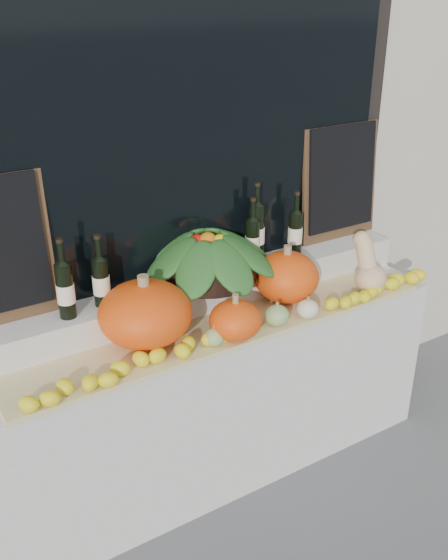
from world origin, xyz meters
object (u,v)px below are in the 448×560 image
Objects in this scene: pumpkin_left at (145,314)px; pumpkin_right at (286,277)px; wine_bottle_tall at (256,232)px; produce_bowl at (208,255)px; butternut_squash at (368,268)px.

pumpkin_right is at bearing 0.01° from pumpkin_left.
pumpkin_right is 0.28m from wine_bottle_tall.
wine_bottle_tall reaches higher than produce_bowl.
pumpkin_left is at bearing 173.67° from butternut_squash.
butternut_squash is 0.72× the size of wine_bottle_tall.
pumpkin_right is 0.40m from produce_bowl.
produce_bowl is at bearing 151.89° from pumpkin_right.
butternut_squash reaches higher than pumpkin_left.
butternut_squash is (1.17, -0.13, -0.02)m from pumpkin_left.
produce_bowl is at bearing 23.16° from pumpkin_left.
produce_bowl reaches higher than pumpkin_right.
pumpkin_right is 0.44m from butternut_squash.
butternut_squash reaches higher than pumpkin_right.
wine_bottle_tall reaches higher than pumpkin_right.
butternut_squash is 0.42× the size of produce_bowl.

